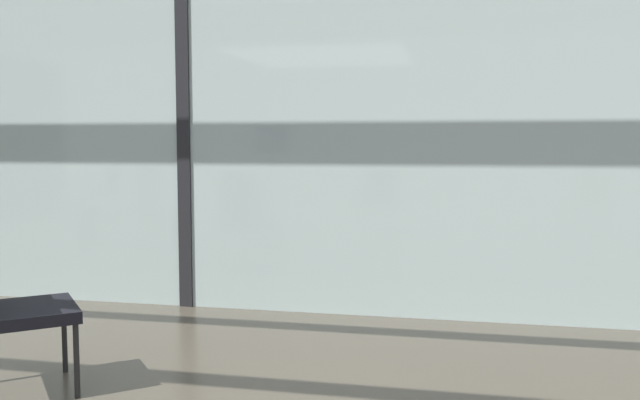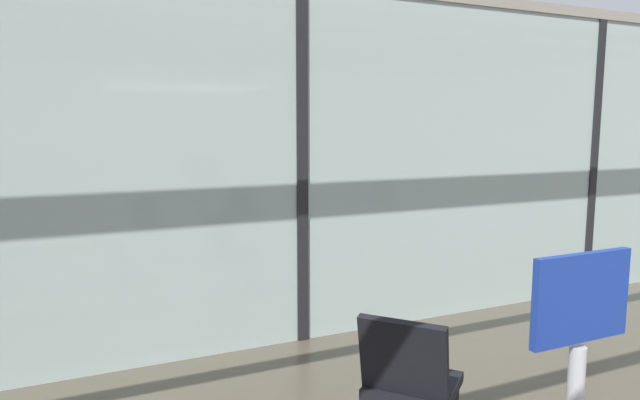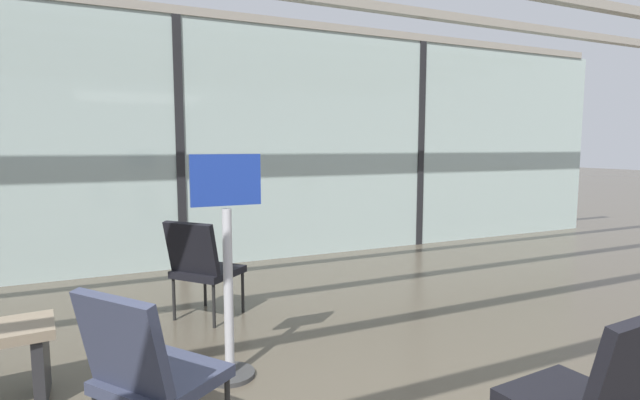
{
  "view_description": "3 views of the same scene",
  "coord_description": "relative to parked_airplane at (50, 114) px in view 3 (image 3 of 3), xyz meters",
  "views": [
    {
      "loc": [
        2.05,
        0.42,
        1.24
      ],
      "look_at": [
        0.8,
        6.27,
        0.73
      ],
      "focal_mm": 37.94,
      "sensor_mm": 36.0,
      "label": 1
    },
    {
      "loc": [
        -1.81,
        0.8,
        1.88
      ],
      "look_at": [
        1.51,
        8.12,
        0.81
      ],
      "focal_mm": 31.21,
      "sensor_mm": 36.0,
      "label": 2
    },
    {
      "loc": [
        -0.92,
        -0.84,
        1.49
      ],
      "look_at": [
        1.01,
        3.36,
        0.98
      ],
      "focal_mm": 27.29,
      "sensor_mm": 36.0,
      "label": 3
    }
  ],
  "objects": [
    {
      "name": "window_mullion_2",
      "position": [
        5.28,
        -6.16,
        -0.67
      ],
      "size": [
        0.1,
        0.12,
        3.01
      ],
      "primitive_type": "cube",
      "color": "black",
      "rests_on": "ground"
    },
    {
      "name": "info_sign",
      "position": [
        1.59,
        -9.22,
        -1.5
      ],
      "size": [
        0.44,
        0.32,
        1.44
      ],
      "color": "#333333",
      "rests_on": "ground"
    },
    {
      "name": "window_mullion_1",
      "position": [
        1.78,
        -6.16,
        -0.67
      ],
      "size": [
        0.1,
        0.12,
        3.01
      ],
      "primitive_type": "cube",
      "color": "black",
      "rests_on": "ground"
    },
    {
      "name": "lounge_chair_0",
      "position": [
        1.03,
        -9.96,
        -1.68
      ],
      "size": [
        0.71,
        0.7,
        0.87
      ],
      "rotation": [
        0.0,
        0.0,
        2.2
      ],
      "color": "#33384C",
      "rests_on": "ground"
    },
    {
      "name": "glass_curtain_wall",
      "position": [
        1.78,
        -6.16,
        -0.67
      ],
      "size": [
        14.0,
        0.08,
        3.01
      ],
      "primitive_type": "cube",
      "color": "#A3B7B2",
      "rests_on": "ground"
    },
    {
      "name": "lounge_chair_4",
      "position": [
        1.64,
        -8.08,
        -1.68
      ],
      "size": [
        0.71,
        0.71,
        0.87
      ],
      "rotation": [
        0.0,
        0.0,
        2.27
      ],
      "color": "black",
      "rests_on": "ground"
    },
    {
      "name": "lounge_chair_3",
      "position": [
        2.66,
        -10.97,
        -1.68
      ],
      "size": [
        0.52,
        0.56,
        0.87
      ],
      "rotation": [
        0.0,
        0.0,
        3.22
      ],
      "color": "black",
      "rests_on": "ground"
    },
    {
      "name": "parked_airplane",
      "position": [
        0.0,
        0.0,
        0.0
      ],
      "size": [
        13.91,
        4.36,
        4.36
      ],
      "color": "silver",
      "rests_on": "ground"
    }
  ]
}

